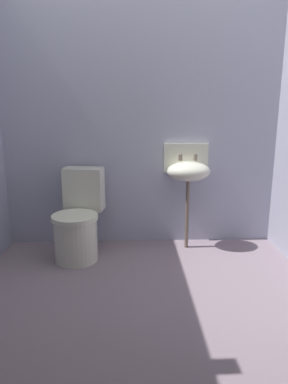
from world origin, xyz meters
name	(u,v)px	position (x,y,z in m)	size (l,w,h in m)	color
ground_plane	(145,296)	(0.00, 0.00, -0.04)	(3.00, 2.41, 0.08)	gray
wall_back	(141,117)	(0.00, 1.06, 1.23)	(3.00, 0.10, 2.47)	#A1A5BA
toilet_near_wall	(78,222)	(-0.58, 0.66, 0.32)	(0.47, 0.64, 0.78)	silver
sink	(188,170)	(0.43, 0.84, 0.75)	(0.42, 0.34, 0.99)	#6E5D50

